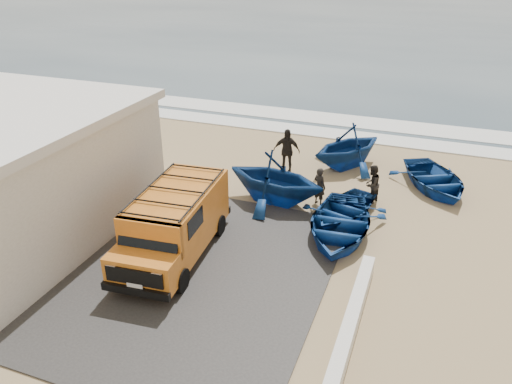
% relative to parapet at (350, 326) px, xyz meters
% --- Properties ---
extents(ground, '(160.00, 160.00, 0.00)m').
position_rel_parapet_xyz_m(ground, '(-5.00, 3.00, -0.28)').
color(ground, tan).
extents(slab, '(12.00, 10.00, 0.05)m').
position_rel_parapet_xyz_m(slab, '(-7.00, 1.00, -0.25)').
color(slab, '#373533').
rests_on(slab, ground).
extents(ocean, '(180.00, 88.00, 0.01)m').
position_rel_parapet_xyz_m(ocean, '(-5.00, 59.00, -0.27)').
color(ocean, '#385166').
rests_on(ocean, ground).
extents(surf_line, '(180.00, 1.60, 0.06)m').
position_rel_parapet_xyz_m(surf_line, '(-5.00, 15.00, -0.25)').
color(surf_line, white).
rests_on(surf_line, ground).
extents(surf_wash, '(180.00, 2.20, 0.04)m').
position_rel_parapet_xyz_m(surf_wash, '(-5.00, 17.50, -0.26)').
color(surf_wash, white).
rests_on(surf_wash, ground).
extents(parapet, '(0.35, 6.00, 0.55)m').
position_rel_parapet_xyz_m(parapet, '(0.00, 0.00, 0.00)').
color(parapet, silver).
rests_on(parapet, ground).
extents(van, '(2.48, 5.36, 2.23)m').
position_rel_parapet_xyz_m(van, '(-6.01, 1.83, 0.93)').
color(van, orange).
rests_on(van, ground).
extents(boat_near_left, '(3.44, 4.60, 0.91)m').
position_rel_parapet_xyz_m(boat_near_left, '(-1.31, 4.77, 0.18)').
color(boat_near_left, navy).
rests_on(boat_near_left, ground).
extents(boat_near_right, '(3.29, 3.94, 0.70)m').
position_rel_parapet_xyz_m(boat_near_right, '(-1.40, 6.12, 0.08)').
color(boat_near_right, navy).
rests_on(boat_near_right, ground).
extents(boat_mid_left, '(4.53, 4.09, 2.10)m').
position_rel_parapet_xyz_m(boat_mid_left, '(-4.19, 6.42, 0.77)').
color(boat_mid_left, navy).
rests_on(boat_mid_left, ground).
extents(boat_mid_right, '(4.46, 4.96, 0.84)m').
position_rel_parapet_xyz_m(boat_mid_right, '(1.60, 9.87, 0.15)').
color(boat_mid_right, navy).
rests_on(boat_mid_right, ground).
extents(boat_far_left, '(4.86, 5.01, 2.01)m').
position_rel_parapet_xyz_m(boat_far_left, '(-2.25, 10.89, 0.73)').
color(boat_far_left, navy).
rests_on(boat_far_left, ground).
extents(fisherman_front, '(0.65, 0.58, 1.51)m').
position_rel_parapet_xyz_m(fisherman_front, '(-2.53, 6.87, 0.48)').
color(fisherman_front, black).
rests_on(fisherman_front, ground).
extents(fisherman_middle, '(0.79, 0.90, 1.54)m').
position_rel_parapet_xyz_m(fisherman_middle, '(-0.67, 7.73, 0.49)').
color(fisherman_middle, black).
rests_on(fisherman_middle, ground).
extents(fisherman_back, '(1.23, 0.65, 2.00)m').
position_rel_parapet_xyz_m(fisherman_back, '(-4.64, 9.38, 0.72)').
color(fisherman_back, black).
rests_on(fisherman_back, ground).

